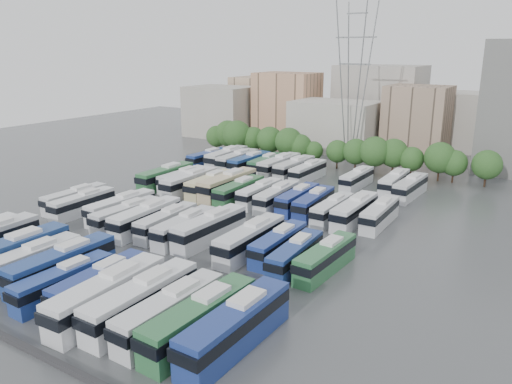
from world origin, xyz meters
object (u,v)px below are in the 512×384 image
Objects in this scene: bus_r2_s10 at (314,203)px; electricity_pylon at (354,76)px; bus_r2_s1 at (166,176)px; bus_r0_s9 at (108,295)px; bus_r1_s3 at (121,207)px; bus_r1_s5 at (146,218)px; bus_r0_s10 at (142,300)px; bus_r3_s0 at (208,158)px; bus_r2_s4 at (211,184)px; bus_r2_s8 at (277,197)px; bus_r3_s2 at (238,160)px; bus_r1_s0 at (75,198)px; bus_r1_s12 at (295,255)px; bus_r2_s2 at (183,179)px; bus_r3_s5 at (279,165)px; bus_r2_s6 at (239,191)px; bus_r0_s13 at (236,326)px; bus_r2_s5 at (228,185)px; bus_r3_s13 at (410,187)px; bus_r0_s6 at (62,264)px; bus_r1_s6 at (167,222)px; bus_r2_s3 at (190,182)px; bus_r2_s7 at (260,193)px; bus_r1_s10 at (250,239)px; bus_r3_s4 at (266,164)px; bus_r3_s12 at (394,182)px; bus_r3_s3 at (250,163)px; bus_r0_s4 at (12,254)px; bus_r2_s9 at (298,199)px; bus_r0_s8 at (100,283)px; bus_r0_s12 at (201,319)px; bus_r3_s10 at (357,179)px; bus_r3_s6 at (294,168)px; bus_r2_s12 at (355,211)px; bus_r1_s13 at (326,258)px; bus_r0_s5 at (29,263)px; bus_r0_s11 at (171,311)px; bus_r3_s1 at (227,158)px; bus_r2_s13 at (380,214)px; bus_r3_s7 at (308,171)px; bus_r1_s4 at (127,215)px; bus_r1_s1 at (83,203)px.

electricity_pylon is at bearing 101.01° from bus_r2_s10.
electricity_pylon reaches higher than bus_r2_s1.
bus_r1_s3 is (-19.79, 20.17, -0.26)m from bus_r0_s9.
bus_r1_s5 reaches higher than bus_r2_s10.
bus_r0_s10 reaches higher than bus_r3_s0.
bus_r2_s4 is 13.18m from bus_r2_s8.
bus_r3_s2 is at bearing 115.75° from bus_r0_s10.
bus_r1_s0 reaches higher than bus_r1_s12.
bus_r3_s5 reaches higher than bus_r2_s2.
electricity_pylon is at bearing 84.38° from bus_r2_s6.
bus_r2_s5 is at bearing 127.19° from bus_r0_s13.
bus_r2_s2 is 39.70m from bus_r3_s13.
bus_r0_s6 is 16.87m from bus_r1_s6.
bus_r2_s7 is (13.18, 1.70, -0.26)m from bus_r2_s3.
bus_r0_s6 reaches higher than bus_r1_s10.
bus_r2_s1 reaches higher than bus_r3_s0.
bus_r3_s12 is at bearing -3.33° from bus_r3_s4.
bus_r0_s4 is at bearing -84.76° from bus_r3_s3.
electricity_pylon is 3.01× the size of bus_r2_s9.
bus_r0_s8 is 12.96m from bus_r0_s12.
bus_r3_s10 is (23.10, 34.88, -0.13)m from bus_r1_s3.
bus_r3_s6 reaches higher than bus_r2_s2.
bus_r2_s1 is 1.05× the size of bus_r2_s12.
bus_r1_s13 is 1.03× the size of bus_r2_s7.
bus_r2_s6 reaches higher than bus_r1_s6.
bus_r0_s6 is at bearing -94.95° from bus_r2_s7.
bus_r0_s11 is (20.04, 0.29, 0.02)m from bus_r0_s5.
bus_r2_s6 is at bearing -5.78° from bus_r2_s2.
bus_r0_s13 is at bearing -63.93° from bus_r3_s4.
bus_r2_s9 is at bearing 59.40° from bus_r1_s6.
bus_r0_s4 reaches higher than bus_r3_s1.
bus_r0_s5 is at bearing -70.03° from bus_r3_s0.
electricity_pylon is 2.61× the size of bus_r0_s12.
bus_r2_s6 is at bearing -139.66° from bus_r3_s13.
bus_r0_s4 reaches higher than bus_r3_s4.
bus_r1_s3 is 29.87m from bus_r1_s12.
bus_r2_s13 is (33.31, 1.64, -0.23)m from bus_r2_s3.
electricity_pylon is at bearing 83.30° from bus_r1_s6.
bus_r3_s2 is (-36.09, 53.37, -0.13)m from bus_r0_s13.
bus_r3_s0 is (-39.81, 17.56, -0.10)m from bus_r2_s12.
bus_r2_s5 is 1.09× the size of bus_r3_s2.
bus_r3_s7 is (9.79, 17.69, -0.11)m from bus_r2_s4.
bus_r1_s5 is (-3.49, 16.25, -0.07)m from bus_r0_s6.
bus_r3_s2 is at bearing 80.02° from bus_r1_s0.
bus_r1_s10 is (16.64, 18.58, 0.03)m from bus_r0_s5.
bus_r2_s4 is at bearing 91.63° from bus_r1_s4.
bus_r2_s9 is (26.50, 19.46, 0.02)m from bus_r1_s1.
bus_r0_s5 is at bearing -176.19° from bus_r0_s12.
bus_r2_s4 is 3.21m from bus_r2_s5.
bus_r3_s1 is at bearing 89.67° from bus_r2_s1.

